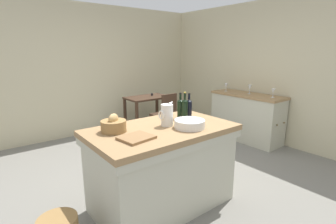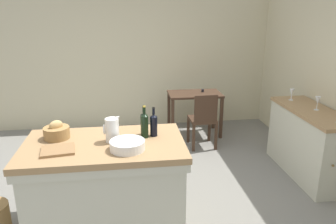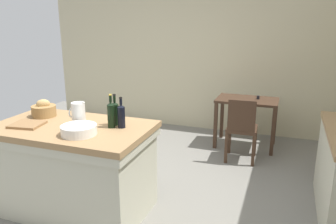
% 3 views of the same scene
% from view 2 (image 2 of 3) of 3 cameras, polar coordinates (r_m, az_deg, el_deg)
% --- Properties ---
extents(ground_plane, '(6.76, 6.76, 0.00)m').
position_cam_2_polar(ground_plane, '(4.05, -5.10, -14.41)').
color(ground_plane, slate).
extents(wall_back, '(5.32, 0.12, 2.60)m').
position_cam_2_polar(wall_back, '(6.09, -6.66, 9.57)').
color(wall_back, beige).
rests_on(wall_back, ground).
extents(island_table, '(1.54, 0.91, 0.91)m').
position_cam_2_polar(island_table, '(3.39, -10.65, -11.82)').
color(island_table, '#99754C').
rests_on(island_table, ground).
extents(side_cabinet, '(0.52, 1.40, 0.90)m').
position_cam_2_polar(side_cabinet, '(4.71, 23.25, -4.87)').
color(side_cabinet, '#99754C').
rests_on(side_cabinet, ground).
extents(writing_desk, '(0.90, 0.57, 0.80)m').
position_cam_2_polar(writing_desk, '(5.68, 4.64, 2.11)').
color(writing_desk, '#3D281C').
rests_on(writing_desk, ground).
extents(wooden_chair, '(0.42, 0.42, 0.90)m').
position_cam_2_polar(wooden_chair, '(5.17, 6.14, -1.15)').
color(wooden_chair, '#3D281C').
rests_on(wooden_chair, ground).
extents(pitcher, '(0.17, 0.13, 0.28)m').
position_cam_2_polar(pitcher, '(3.18, -9.69, -3.08)').
color(pitcher, silver).
rests_on(pitcher, island_table).
extents(wash_bowl, '(0.32, 0.32, 0.09)m').
position_cam_2_polar(wash_bowl, '(3.01, -7.06, -5.73)').
color(wash_bowl, silver).
rests_on(wash_bowl, island_table).
extents(bread_basket, '(0.25, 0.25, 0.19)m').
position_cam_2_polar(bread_basket, '(3.41, -18.78, -3.28)').
color(bread_basket, olive).
rests_on(bread_basket, island_table).
extents(cutting_board, '(0.32, 0.29, 0.02)m').
position_cam_2_polar(cutting_board, '(3.12, -18.58, -6.30)').
color(cutting_board, olive).
rests_on(cutting_board, island_table).
extents(wine_bottle_dark, '(0.07, 0.07, 0.30)m').
position_cam_2_polar(wine_bottle_dark, '(3.28, -2.49, -2.17)').
color(wine_bottle_dark, black).
rests_on(wine_bottle_dark, island_table).
extents(wine_bottle_amber, '(0.07, 0.07, 0.31)m').
position_cam_2_polar(wine_bottle_amber, '(3.31, -4.18, -1.90)').
color(wine_bottle_amber, black).
rests_on(wine_bottle_amber, island_table).
extents(wine_bottle_green, '(0.07, 0.07, 0.33)m').
position_cam_2_polar(wine_bottle_green, '(3.24, -4.08, -2.23)').
color(wine_bottle_green, black).
rests_on(wine_bottle_green, island_table).
extents(wine_glass_left, '(0.07, 0.07, 0.17)m').
position_cam_2_polar(wine_glass_left, '(4.56, 24.55, 1.78)').
color(wine_glass_left, white).
rests_on(wine_glass_left, side_cabinet).
extents(wine_glass_middle, '(0.07, 0.07, 0.16)m').
position_cam_2_polar(wine_glass_middle, '(4.91, 20.68, 3.19)').
color(wine_glass_middle, white).
rests_on(wine_glass_middle, side_cabinet).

